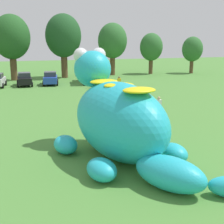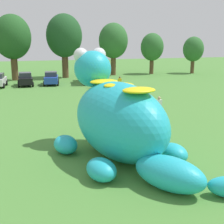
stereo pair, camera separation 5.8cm
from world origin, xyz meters
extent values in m
plane|color=#4C8438|center=(0.00, 0.00, 0.00)|extent=(160.00, 160.00, 0.00)
ellipsoid|color=#23B2C6|center=(-0.12, 0.20, 1.86)|extent=(4.44, 7.09, 3.71)
ellipsoid|color=#23B2C6|center=(-0.63, 2.96, 4.11)|extent=(2.32, 2.48, 1.96)
sphere|color=white|center=(-1.22, 3.15, 4.85)|extent=(0.78, 0.78, 0.78)
sphere|color=white|center=(-0.16, 3.35, 4.85)|extent=(0.78, 0.78, 0.78)
ellipsoid|color=yellow|center=(-0.39, 1.66, 3.57)|extent=(1.68, 1.44, 0.25)
ellipsoid|color=yellow|center=(-0.12, 0.20, 3.57)|extent=(1.68, 1.44, 0.25)
ellipsoid|color=yellow|center=(0.17, -1.42, 3.57)|extent=(1.68, 1.44, 0.25)
ellipsoid|color=#23B2C6|center=(-2.48, 1.61, 0.45)|extent=(1.40, 1.77, 0.91)
ellipsoid|color=#23B2C6|center=(1.58, 2.36, 0.45)|extent=(1.40, 1.77, 0.91)
ellipsoid|color=#23B2C6|center=(-1.66, -1.93, 0.45)|extent=(1.40, 1.77, 0.91)
ellipsoid|color=#23B2C6|center=(2.07, -1.24, 0.45)|extent=(1.40, 1.77, 0.91)
ellipsoid|color=#23B2C6|center=(0.56, -3.53, 0.65)|extent=(2.79, 3.31, 1.30)
cylinder|color=black|center=(-5.31, 28.30, 0.32)|extent=(0.32, 0.67, 0.64)
cylinder|color=black|center=(-5.65, 25.78, 0.32)|extent=(0.32, 0.67, 0.64)
cube|color=black|center=(-2.98, 27.27, 0.72)|extent=(1.84, 4.15, 0.80)
cube|color=#2D333D|center=(-2.98, 27.12, 1.42)|extent=(1.56, 2.02, 0.60)
cylinder|color=black|center=(-3.78, 28.56, 0.32)|extent=(0.26, 0.65, 0.64)
cylinder|color=black|center=(-2.08, 28.51, 0.32)|extent=(0.26, 0.65, 0.64)
cylinder|color=black|center=(-3.87, 26.02, 0.32)|extent=(0.26, 0.65, 0.64)
cylinder|color=black|center=(-2.17, 25.97, 0.32)|extent=(0.26, 0.65, 0.64)
cube|color=#2347B7|center=(0.32, 27.14, 0.72)|extent=(2.38, 4.33, 0.80)
cube|color=#2D333D|center=(0.30, 26.99, 1.42)|extent=(1.81, 2.19, 0.60)
cylinder|color=black|center=(-0.30, 28.54, 0.32)|extent=(0.35, 0.67, 0.64)
cylinder|color=black|center=(1.38, 28.25, 0.32)|extent=(0.35, 0.67, 0.64)
cylinder|color=black|center=(-0.73, 26.03, 0.32)|extent=(0.35, 0.67, 0.64)
cylinder|color=black|center=(0.94, 25.74, 0.32)|extent=(0.35, 0.67, 0.64)
cube|color=silver|center=(6.17, 29.70, 1.40)|extent=(2.27, 2.10, 1.90)
cube|color=silver|center=(5.65, 26.55, 1.70)|extent=(2.83, 4.88, 2.50)
cylinder|color=black|center=(5.19, 29.87, 0.45)|extent=(0.42, 0.93, 0.90)
cylinder|color=black|center=(7.16, 29.54, 0.45)|extent=(0.42, 0.93, 0.90)
cylinder|color=black|center=(4.35, 25.13, 0.45)|extent=(0.42, 0.93, 0.90)
cylinder|color=black|center=(6.42, 24.79, 0.45)|extent=(0.42, 0.93, 0.90)
cylinder|color=brown|center=(-4.06, 33.61, 1.65)|extent=(0.94, 0.94, 3.30)
ellipsoid|color=#235623|center=(-4.06, 33.61, 6.21)|extent=(5.28, 5.28, 6.34)
cylinder|color=brown|center=(3.55, 34.48, 1.71)|extent=(0.98, 0.98, 3.43)
ellipsoid|color=#1E4C23|center=(3.55, 34.48, 6.44)|extent=(5.48, 5.48, 6.58)
cylinder|color=brown|center=(11.95, 35.64, 1.51)|extent=(0.87, 0.87, 3.03)
ellipsoid|color=#2D662D|center=(11.95, 35.64, 5.70)|extent=(4.85, 4.85, 5.82)
cylinder|color=brown|center=(18.94, 35.25, 1.24)|extent=(0.71, 0.71, 2.47)
ellipsoid|color=#2D662D|center=(18.94, 35.25, 4.64)|extent=(3.95, 3.95, 4.74)
cylinder|color=brown|center=(26.28, 33.76, 1.13)|extent=(0.65, 0.65, 2.26)
ellipsoid|color=#2D662D|center=(26.28, 33.76, 4.26)|extent=(3.62, 3.62, 4.35)
cylinder|color=#2D334C|center=(4.02, 12.89, 0.44)|extent=(0.26, 0.26, 0.88)
cube|color=gold|center=(4.02, 12.89, 1.18)|extent=(0.38, 0.22, 0.60)
sphere|color=brown|center=(4.02, 12.89, 1.60)|extent=(0.22, 0.22, 0.22)
cylinder|color=black|center=(5.15, 6.10, 0.44)|extent=(0.26, 0.26, 0.88)
cube|color=white|center=(5.15, 6.10, 1.18)|extent=(0.38, 0.22, 0.60)
sphere|color=tan|center=(5.15, 6.10, 1.60)|extent=(0.22, 0.22, 0.22)
cylinder|color=black|center=(6.96, 19.10, 0.44)|extent=(0.26, 0.26, 0.88)
cube|color=gold|center=(6.96, 19.10, 1.18)|extent=(0.38, 0.22, 0.60)
sphere|color=brown|center=(6.96, 19.10, 1.60)|extent=(0.22, 0.22, 0.22)
cylinder|color=black|center=(4.93, 22.59, 0.44)|extent=(0.26, 0.26, 0.88)
cube|color=#338C4C|center=(4.93, 22.59, 1.18)|extent=(0.38, 0.22, 0.60)
sphere|color=beige|center=(4.93, 22.59, 1.60)|extent=(0.22, 0.22, 0.22)
camera|label=1|loc=(-5.02, -12.87, 5.56)|focal=48.28mm
camera|label=2|loc=(-4.97, -12.89, 5.56)|focal=48.28mm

